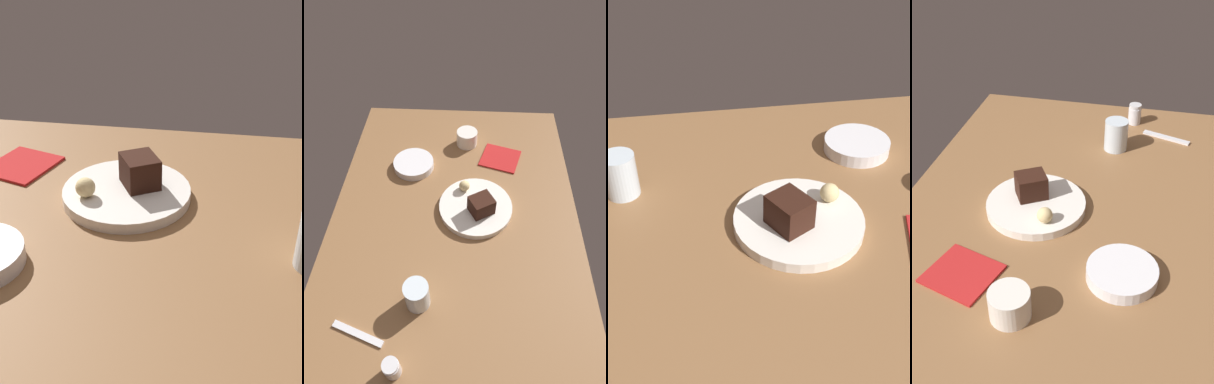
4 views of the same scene
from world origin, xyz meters
TOP-DOWN VIEW (x-y plane):
  - dining_table at (0.00, 0.00)cm, footprint 120.00×84.00cm
  - dessert_plate at (-3.26, 7.02)cm, footprint 25.07×25.07cm
  - chocolate_cake_slice at (-0.93, 8.78)cm, footprint 9.21×9.57cm
  - bread_roll at (-10.28, 2.89)cm, footprint 3.80×3.80cm
  - salt_shaker at (48.49, -12.63)cm, footprint 4.19×4.19cm
  - water_glass at (30.63, -8.69)cm, footprint 6.93×6.93cm
  - side_bowl at (-22.63, -17.00)cm, footprint 15.27×15.27cm
  - coffee_cup at (-37.20, 3.04)cm, footprint 8.31×8.31cm
  - dessert_spoon at (40.18, -23.59)cm, footprint 6.52×14.79cm
  - folded_napkin at (-28.99, 16.53)cm, footprint 16.60×17.45cm

SIDE VIEW (x-z plane):
  - dining_table at x=0.00cm, z-range 0.00..3.00cm
  - folded_napkin at x=-28.99cm, z-range 3.00..3.60cm
  - dessert_spoon at x=40.18cm, z-range 3.00..3.70cm
  - dessert_plate at x=-3.26cm, z-range 3.00..5.16cm
  - side_bowl at x=-22.63cm, z-range 3.00..6.00cm
  - coffee_cup at x=-37.20cm, z-range 3.00..9.29cm
  - salt_shaker at x=48.49cm, z-range 2.95..9.62cm
  - bread_roll at x=-10.28cm, z-range 5.16..8.96cm
  - water_glass at x=30.63cm, z-range 3.00..12.35cm
  - chocolate_cake_slice at x=-0.93cm, z-range 5.16..11.37cm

